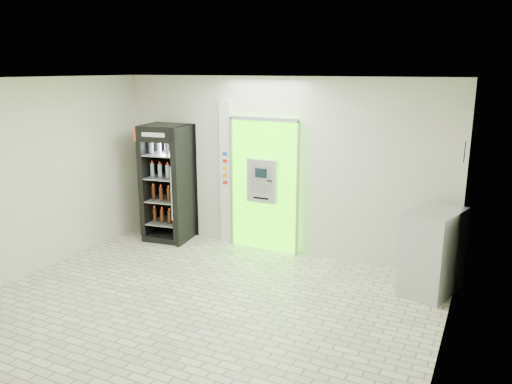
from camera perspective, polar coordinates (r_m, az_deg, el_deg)
The scene contains 7 objects.
ground at distance 6.94m, azimuth -6.22°, elevation -12.90°, with size 6.00×6.00×0.00m, color beige.
room_shell at distance 6.32m, azimuth -6.66°, elevation 2.17°, with size 6.00×6.00×6.00m.
atm_assembly at distance 8.63m, azimuth 1.02°, elevation 0.88°, with size 1.30×0.24×2.33m.
pillar at distance 8.98m, azimuth -3.39°, elevation 2.23°, with size 0.22×0.11×2.60m.
beverage_cooler at distance 9.36m, azimuth -9.97°, elevation 0.80°, with size 0.89×0.83×2.14m.
steel_cabinet at distance 7.51m, azimuth 19.53°, elevation -6.45°, with size 0.85×1.04×1.22m.
exit_sign at distance 6.68m, azimuth 22.65°, elevation 4.26°, with size 0.02×0.22×0.26m.
Camera 1 is at (3.37, -5.19, 3.12)m, focal length 35.00 mm.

